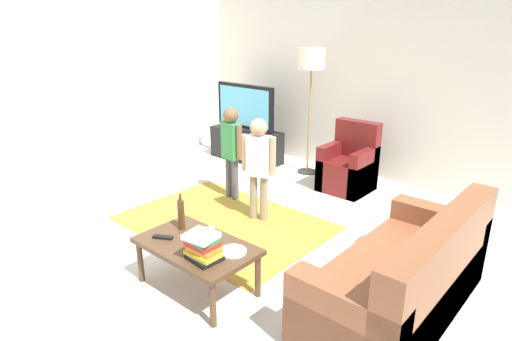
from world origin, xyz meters
TOP-DOWN VIEW (x-y plane):
  - ground at (0.00, 0.00)m, footprint 7.80×7.80m
  - wall_back at (0.00, 3.00)m, footprint 6.00×0.12m
  - wall_left at (-3.00, 0.00)m, footprint 0.12×6.00m
  - area_rug at (-0.33, 0.44)m, footprint 2.20×1.60m
  - tv_stand at (-1.70, 2.30)m, footprint 1.20×0.44m
  - tv at (-1.70, 2.28)m, footprint 1.10×0.28m
  - couch at (1.85, 0.22)m, footprint 0.80×1.80m
  - armchair at (0.18, 2.26)m, footprint 0.60×0.60m
  - floor_lamp at (-0.61, 2.45)m, footprint 0.36×0.36m
  - child_near_tv at (-0.77, 1.02)m, footprint 0.39×0.19m
  - child_center at (-0.11, 0.77)m, footprint 0.37×0.21m
  - coffee_table at (0.40, -0.59)m, footprint 1.00×0.60m
  - book_stack at (0.62, -0.71)m, footprint 0.28×0.24m
  - bottle at (0.10, -0.49)m, footprint 0.06×0.06m
  - tv_remote at (0.12, -0.71)m, footprint 0.17×0.12m
  - soda_can at (0.45, -0.47)m, footprint 0.07×0.07m
  - plate at (0.72, -0.49)m, footprint 0.22×0.22m

SIDE VIEW (x-z plane):
  - ground at x=0.00m, z-range 0.00..0.00m
  - area_rug at x=-0.33m, z-range 0.00..0.01m
  - tv_stand at x=-1.70m, z-range -0.01..0.49m
  - couch at x=1.85m, z-range -0.14..0.72m
  - armchair at x=0.18m, z-range -0.15..0.75m
  - coffee_table at x=0.40m, z-range 0.16..0.58m
  - plate at x=0.72m, z-range 0.42..0.44m
  - tv_remote at x=0.12m, z-range 0.42..0.44m
  - soda_can at x=0.45m, z-range 0.42..0.54m
  - book_stack at x=0.62m, z-range 0.42..0.64m
  - bottle at x=0.10m, z-range 0.40..0.72m
  - child_near_tv at x=-0.77m, z-range 0.12..1.28m
  - child_center at x=-0.11m, z-range 0.12..1.28m
  - tv at x=-1.70m, z-range 0.49..1.20m
  - wall_back at x=0.00m, z-range 0.00..2.70m
  - wall_left at x=-3.00m, z-range 0.00..2.70m
  - floor_lamp at x=-0.61m, z-range 0.65..2.43m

